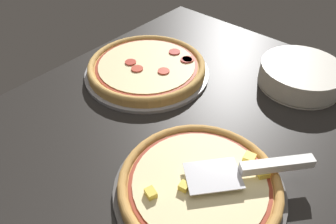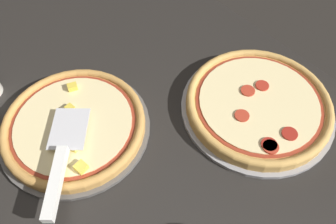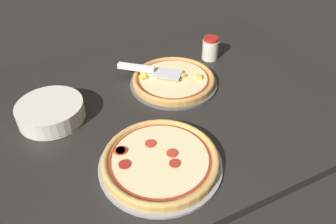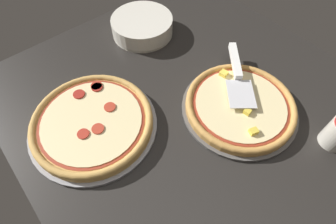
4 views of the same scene
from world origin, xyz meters
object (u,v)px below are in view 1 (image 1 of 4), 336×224
plate_stack (300,75)px  serving_spatula (262,167)px  pizza_back (147,67)px  pizza_front (200,184)px

plate_stack → serving_spatula: bearing=-167.3°
serving_spatula → plate_stack: size_ratio=1.01×
pizza_back → serving_spatula: 46.67cm
pizza_front → pizza_back: bearing=57.7°
pizza_front → pizza_back: pizza_front is taller
pizza_back → serving_spatula: serving_spatula is taller
pizza_front → serving_spatula: size_ratio=1.43×
pizza_back → serving_spatula: size_ratio=1.51×
serving_spatula → plate_stack: (37.88, 8.51, -2.00)cm
pizza_back → plate_stack: bearing=-56.1°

